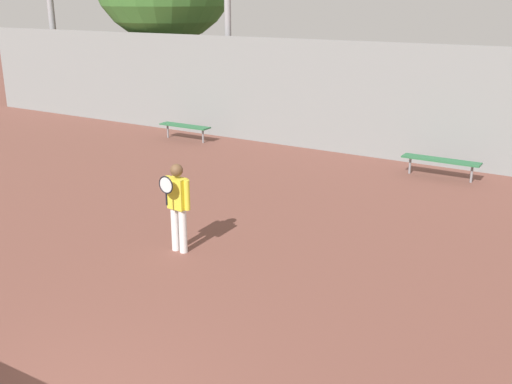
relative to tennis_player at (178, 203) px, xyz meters
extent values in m
cylinder|color=silver|center=(-0.09, 0.01, -0.51)|extent=(0.14, 0.14, 0.81)
cylinder|color=silver|center=(0.09, 0.00, -0.51)|extent=(0.14, 0.14, 0.81)
cube|color=yellow|center=(0.00, 0.01, 0.17)|extent=(0.34, 0.22, 0.56)
cylinder|color=yellow|center=(-0.22, 0.02, 0.18)|extent=(0.10, 0.10, 0.54)
cylinder|color=yellow|center=(0.22, 0.00, 0.18)|extent=(0.10, 0.10, 0.54)
sphere|color=brown|center=(0.00, 0.01, 0.59)|extent=(0.22, 0.22, 0.22)
cylinder|color=black|center=(-0.02, -0.27, 0.15)|extent=(0.03, 0.03, 0.22)
torus|color=black|center=(-0.02, -0.27, 0.40)|extent=(0.31, 0.04, 0.31)
cylinder|color=silver|center=(-0.02, -0.27, 0.40)|extent=(0.27, 0.02, 0.27)
cube|color=#28663D|center=(-5.36, 7.06, -0.45)|extent=(1.77, 0.40, 0.04)
cylinder|color=gray|center=(-6.06, 7.06, -0.69)|extent=(0.06, 0.06, 0.44)
cylinder|color=gray|center=(-4.65, 7.06, -0.69)|extent=(0.06, 0.06, 0.44)
cube|color=#28663D|center=(2.72, 7.06, -0.45)|extent=(1.93, 0.40, 0.04)
cylinder|color=gray|center=(1.95, 7.06, -0.69)|extent=(0.06, 0.06, 0.44)
cylinder|color=gray|center=(3.49, 7.06, -0.69)|extent=(0.06, 0.06, 0.44)
cylinder|color=#939399|center=(-4.77, 8.70, 3.37)|extent=(0.21, 0.21, 8.56)
cube|color=gray|center=(1.73, 8.15, 0.69)|extent=(34.63, 0.06, 3.21)
cylinder|color=brown|center=(-8.25, 9.86, 0.73)|extent=(0.56, 0.56, 3.27)
camera|label=1|loc=(6.32, -7.71, 3.40)|focal=42.00mm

